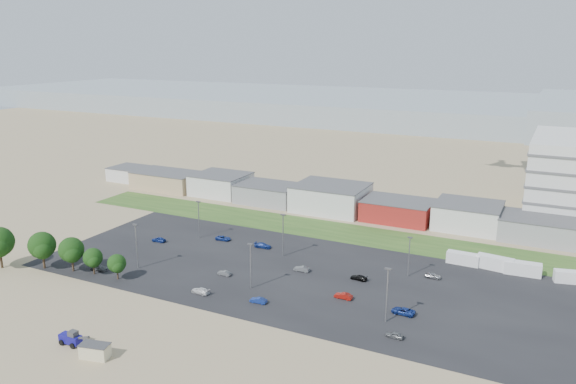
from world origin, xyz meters
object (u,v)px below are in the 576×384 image
Objects in this scene: parked_car_6 at (263,245)px; parked_car_12 at (359,278)px; parked_car_0 at (403,311)px; parked_car_4 at (224,273)px; parked_car_13 at (258,300)px; parked_car_2 at (395,335)px; telehandler at (70,337)px; parked_car_3 at (200,291)px; parked_car_8 at (433,276)px; parked_car_5 at (159,240)px; parked_car_1 at (343,296)px; parked_car_10 at (99,268)px; box_trailer_a at (463,259)px; parked_car_9 at (223,238)px; parked_car_7 at (302,269)px; portable_shed at (95,351)px.

parked_car_6 is 1.14× the size of parked_car_12.
parked_car_4 is at bearing -87.81° from parked_car_0.
parked_car_0 reaches higher than parked_car_13.
parked_car_2 is at bearing 40.76° from parked_car_12.
parked_car_12 is at bearing -142.70° from parked_car_2.
telehandler reaches higher than parked_car_0.
parked_car_3 is (-42.16, -0.21, 0.05)m from parked_car_2.
parked_car_6 is (6.97, 57.52, -0.74)m from telehandler.
telehandler is at bearing 138.26° from parked_car_8.
parked_car_6 is at bearing 89.69° from parked_car_8.
parked_car_5 is 28.44m from parked_car_6.
parked_car_0 is at bearing 36.41° from telehandler.
parked_car_0 is at bearing 55.37° from parked_car_12.
parked_car_1 is 0.88× the size of parked_car_10.
telehandler reaches higher than parked_car_2.
parked_car_3 is (-47.08, -41.67, -0.80)m from box_trailer_a.
parked_car_4 is at bearing -170.83° from parked_car_3.
parked_car_8 is 77.14m from parked_car_10.
parked_car_2 is 1.01× the size of parked_car_4.
parked_car_0 reaches higher than parked_car_9.
parked_car_7 is 0.87× the size of parked_car_10.
portable_shed is at bearing -10.97° from telehandler.
parked_car_8 is 0.92× the size of parked_car_12.
parked_car_7 is at bearing -122.42° from parked_car_2.
parked_car_10 is (-27.87, -10.44, 0.09)m from parked_car_4.
telehandler is 0.88× the size of box_trailer_a.
box_trailer_a is at bearing 120.42° from parked_car_7.
telehandler is 57.63m from parked_car_2.
parked_car_5 is at bearing -98.89° from parked_car_1.
parked_car_0 is 28.87m from parked_car_7.
parked_car_3 is at bearing 124.98° from parked_car_8.
parked_car_13 is at bearing -55.64° from parked_car_1.
box_trailer_a is 1.92× the size of parked_car_12.
parked_car_1 is 17.72m from parked_car_13.
parked_car_2 is at bearing 70.18° from parked_car_5.
box_trailer_a reaches higher than parked_car_6.
parked_car_6 is 32.05m from parked_car_13.
parked_car_8 is at bearing 93.73° from parked_car_5.
telehandler is at bearing -49.99° from parked_car_0.
portable_shed is 1.27× the size of parked_car_12.
parked_car_12 is 1.10× the size of parked_car_13.
portable_shed is 7.18m from telehandler.
parked_car_9 is (-13.09, 19.92, 0.04)m from parked_car_4.
parked_car_2 reaches higher than parked_car_4.
parked_car_13 is (21.60, 29.01, -0.80)m from telehandler.
parked_car_6 is (-42.50, 20.19, -0.00)m from parked_car_0.
parked_car_12 is (29.20, -8.40, -0.08)m from parked_car_6.
parked_car_0 is 1.29× the size of parked_car_8.
parked_car_12 is (56.36, 21.67, -0.06)m from parked_car_10.
parked_car_0 is 70.35m from parked_car_10.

